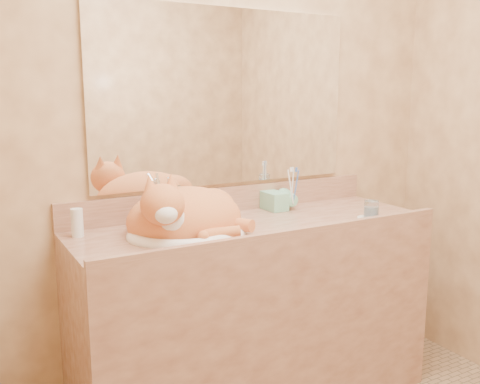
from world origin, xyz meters
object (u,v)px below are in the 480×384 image
soap_dispenser (282,192)px  water_glass (371,209)px  sink_basin (188,215)px  vanity_counter (255,314)px  toothbrush_cup (293,202)px  cat (183,213)px

soap_dispenser → water_glass: (0.27, -0.32, -0.05)m
sink_basin → water_glass: (0.81, -0.18, -0.03)m
vanity_counter → toothbrush_cup: 0.56m
cat → water_glass: (0.83, -0.19, -0.04)m
sink_basin → soap_dispenser: size_ratio=2.52×
cat → soap_dispenser: cat is taller
water_glass → cat: bearing=167.3°
sink_basin → water_glass: size_ratio=6.49×
water_glass → sink_basin: bearing=167.6°
sink_basin → water_glass: sink_basin is taller
soap_dispenser → water_glass: bearing=-51.2°
sink_basin → cat: cat is taller
sink_basin → toothbrush_cup: size_ratio=5.02×
soap_dispenser → toothbrush_cup: 0.08m
soap_dispenser → sink_basin: bearing=-166.6°
vanity_counter → soap_dispenser: 0.58m
cat → toothbrush_cup: 0.65m
cat → sink_basin: bearing=-22.8°
cat → toothbrush_cup: (0.63, 0.13, -0.04)m
soap_dispenser → water_glass: 0.42m
toothbrush_cup → water_glass: size_ratio=1.29×
cat → toothbrush_cup: cat is taller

